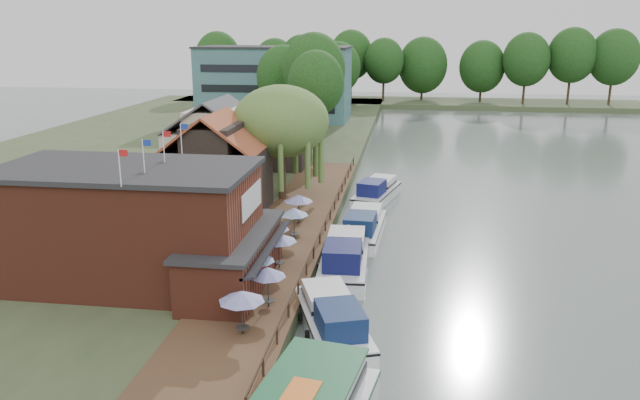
{
  "coord_description": "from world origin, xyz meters",
  "views": [
    {
      "loc": [
        0.74,
        -35.27,
        16.22
      ],
      "look_at": [
        -6.0,
        12.0,
        3.0
      ],
      "focal_mm": 35.0,
      "sensor_mm": 36.0,
      "label": 1
    }
  ],
  "objects_px": {
    "umbrella_0": "(242,313)",
    "umbrella_5": "(294,223)",
    "willow": "(281,143)",
    "umbrella_4": "(275,238)",
    "pub": "(159,225)",
    "cottage_c": "(276,129)",
    "umbrella_2": "(258,271)",
    "cruiser_3": "(377,189)",
    "hotel_block": "(275,83)",
    "umbrella_3": "(279,251)",
    "cottage_a": "(217,164)",
    "cottage_b": "(218,142)",
    "umbrella_1": "(268,287)",
    "umbrella_6": "(299,209)",
    "cruiser_2": "(363,223)",
    "cruiser_1": "(345,253)",
    "cruiser_0": "(332,314)",
    "swan": "(307,389)"
  },
  "relations": [
    {
      "from": "hotel_block",
      "to": "willow",
      "type": "bearing_deg",
      "value": -77.29
    },
    {
      "from": "cottage_c",
      "to": "umbrella_2",
      "type": "xyz_separation_m",
      "value": [
        6.21,
        -34.65,
        -2.96
      ]
    },
    {
      "from": "willow",
      "to": "umbrella_4",
      "type": "relative_size",
      "value": 4.39
    },
    {
      "from": "umbrella_0",
      "to": "umbrella_2",
      "type": "xyz_separation_m",
      "value": [
        -0.54,
        5.56,
        0.0
      ]
    },
    {
      "from": "hotel_block",
      "to": "willow",
      "type": "distance_m",
      "value": 52.29
    },
    {
      "from": "umbrella_5",
      "to": "cruiser_1",
      "type": "bearing_deg",
      "value": -37.73
    },
    {
      "from": "pub",
      "to": "cottage_a",
      "type": "bearing_deg",
      "value": 93.81
    },
    {
      "from": "umbrella_5",
      "to": "cruiser_2",
      "type": "bearing_deg",
      "value": 40.94
    },
    {
      "from": "umbrella_5",
      "to": "cruiser_0",
      "type": "bearing_deg",
      "value": -70.56
    },
    {
      "from": "umbrella_4",
      "to": "cruiser_2",
      "type": "bearing_deg",
      "value": 54.7
    },
    {
      "from": "umbrella_2",
      "to": "cruiser_3",
      "type": "distance_m",
      "value": 25.8
    },
    {
      "from": "cottage_a",
      "to": "cottage_c",
      "type": "relative_size",
      "value": 1.01
    },
    {
      "from": "umbrella_6",
      "to": "swan",
      "type": "bearing_deg",
      "value": -79.0
    },
    {
      "from": "umbrella_3",
      "to": "umbrella_2",
      "type": "bearing_deg",
      "value": -98.28
    },
    {
      "from": "umbrella_5",
      "to": "cruiser_3",
      "type": "bearing_deg",
      "value": 71.24
    },
    {
      "from": "umbrella_4",
      "to": "cruiser_1",
      "type": "height_order",
      "value": "umbrella_4"
    },
    {
      "from": "cottage_b",
      "to": "umbrella_5",
      "type": "distance_m",
      "value": 19.56
    },
    {
      "from": "pub",
      "to": "cottage_c",
      "type": "relative_size",
      "value": 2.35
    },
    {
      "from": "umbrella_1",
      "to": "swan",
      "type": "bearing_deg",
      "value": -63.33
    },
    {
      "from": "willow",
      "to": "umbrella_4",
      "type": "xyz_separation_m",
      "value": [
        2.5,
        -14.68,
        -3.93
      ]
    },
    {
      "from": "umbrella_6",
      "to": "cottage_c",
      "type": "bearing_deg",
      "value": 106.48
    },
    {
      "from": "cottage_a",
      "to": "swan",
      "type": "height_order",
      "value": "cottage_a"
    },
    {
      "from": "umbrella_6",
      "to": "cruiser_1",
      "type": "bearing_deg",
      "value": -57.38
    },
    {
      "from": "cottage_b",
      "to": "willow",
      "type": "distance_m",
      "value": 9.07
    },
    {
      "from": "umbrella_4",
      "to": "cruiser_3",
      "type": "xyz_separation_m",
      "value": [
        5.96,
        19.15,
        -1.13
      ]
    },
    {
      "from": "umbrella_1",
      "to": "umbrella_3",
      "type": "xyz_separation_m",
      "value": [
        -0.6,
        5.86,
        0.0
      ]
    },
    {
      "from": "willow",
      "to": "umbrella_0",
      "type": "xyz_separation_m",
      "value": [
        3.25,
        -26.21,
        -3.93
      ]
    },
    {
      "from": "hotel_block",
      "to": "umbrella_3",
      "type": "height_order",
      "value": "hotel_block"
    },
    {
      "from": "umbrella_5",
      "to": "cruiser_2",
      "type": "height_order",
      "value": "umbrella_5"
    },
    {
      "from": "umbrella_0",
      "to": "umbrella_4",
      "type": "distance_m",
      "value": 11.56
    },
    {
      "from": "umbrella_0",
      "to": "umbrella_5",
      "type": "xyz_separation_m",
      "value": [
        -0.09,
        15.08,
        0.0
      ]
    },
    {
      "from": "umbrella_2",
      "to": "umbrella_5",
      "type": "relative_size",
      "value": 1.0
    },
    {
      "from": "cruiser_0",
      "to": "umbrella_4",
      "type": "bearing_deg",
      "value": 100.33
    },
    {
      "from": "cottage_b",
      "to": "umbrella_1",
      "type": "height_order",
      "value": "cottage_b"
    },
    {
      "from": "umbrella_5",
      "to": "hotel_block",
      "type": "bearing_deg",
      "value": 103.27
    },
    {
      "from": "umbrella_0",
      "to": "swan",
      "type": "xyz_separation_m",
      "value": [
        3.86,
        -3.15,
        -2.07
      ]
    },
    {
      "from": "cottage_b",
      "to": "cruiser_1",
      "type": "xyz_separation_m",
      "value": [
        14.75,
        -19.3,
        -3.92
      ]
    },
    {
      "from": "umbrella_6",
      "to": "cruiser_1",
      "type": "distance_m",
      "value": 8.24
    },
    {
      "from": "umbrella_0",
      "to": "umbrella_1",
      "type": "relative_size",
      "value": 1.0
    },
    {
      "from": "cottage_c",
      "to": "umbrella_4",
      "type": "distance_m",
      "value": 29.45
    },
    {
      "from": "cruiser_3",
      "to": "swan",
      "type": "bearing_deg",
      "value": -78.83
    },
    {
      "from": "umbrella_0",
      "to": "cruiser_3",
      "type": "bearing_deg",
      "value": 80.36
    },
    {
      "from": "umbrella_6",
      "to": "cruiser_2",
      "type": "xyz_separation_m",
      "value": [
        5.14,
        0.44,
        -1.06
      ]
    },
    {
      "from": "pub",
      "to": "cruiser_1",
      "type": "height_order",
      "value": "pub"
    },
    {
      "from": "willow",
      "to": "umbrella_1",
      "type": "height_order",
      "value": "willow"
    },
    {
      "from": "pub",
      "to": "umbrella_2",
      "type": "bearing_deg",
      "value": -5.99
    },
    {
      "from": "umbrella_3",
      "to": "umbrella_6",
      "type": "relative_size",
      "value": 1.0
    },
    {
      "from": "umbrella_2",
      "to": "cruiser_1",
      "type": "xyz_separation_m",
      "value": [
        4.54,
        6.36,
        -0.96
      ]
    },
    {
      "from": "cruiser_0",
      "to": "cruiser_2",
      "type": "xyz_separation_m",
      "value": [
        0.45,
        16.54,
        0.01
      ]
    },
    {
      "from": "umbrella_4",
      "to": "cruiser_2",
      "type": "relative_size",
      "value": 0.23
    }
  ]
}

